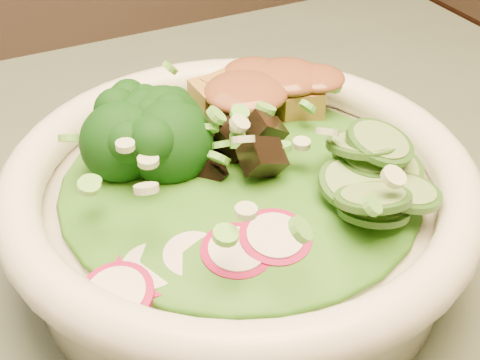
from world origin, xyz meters
name	(u,v)px	position (x,y,z in m)	size (l,w,h in m)	color
salad_bowl	(240,207)	(0.20, 0.04, 0.79)	(0.28, 0.28, 0.08)	white
lettuce_bed	(240,179)	(0.20, 0.04, 0.81)	(0.21, 0.21, 0.03)	#296014
broccoli_florets	(131,143)	(0.15, 0.08, 0.83)	(0.08, 0.07, 0.05)	black
radish_slices	(214,252)	(0.16, -0.01, 0.82)	(0.12, 0.04, 0.02)	maroon
cucumber_slices	(358,178)	(0.26, 0.00, 0.83)	(0.07, 0.07, 0.04)	#75A45B
mushroom_heap	(245,146)	(0.21, 0.05, 0.83)	(0.07, 0.07, 0.04)	black
tofu_cubes	(266,105)	(0.25, 0.09, 0.83)	(0.09, 0.06, 0.04)	olive
peanut_sauce	(266,87)	(0.25, 0.09, 0.84)	(0.07, 0.06, 0.02)	brown
scallion_garnish	(240,143)	(0.20, 0.04, 0.84)	(0.20, 0.20, 0.03)	#67C244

